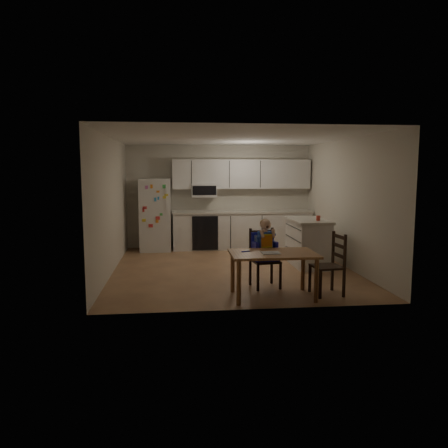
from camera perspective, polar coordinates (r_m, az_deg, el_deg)
room at (r=8.78m, az=0.67°, el=2.82°), size 4.52×5.01×2.51m
refrigerator at (r=10.43m, az=-8.95°, el=1.20°), size 0.72×0.70×1.70m
kitchen_run at (r=10.62m, az=2.20°, el=1.53°), size 3.37×0.62×2.15m
kitchen_island at (r=8.85m, az=10.88°, el=-2.35°), size 0.66×1.26×0.93m
red_cup at (r=8.57m, az=12.20°, el=0.76°), size 0.08×0.08×0.10m
dining_table at (r=6.54m, az=6.42°, el=-4.52°), size 1.27×0.82×0.68m
napkin at (r=6.48m, az=6.11°, el=-3.75°), size 0.27×0.23×0.01m
toddler_spoon at (r=6.53m, az=2.76°, el=-3.60°), size 0.12×0.06×0.02m
chair_booster at (r=7.12m, az=5.29°, el=-2.87°), size 0.48×0.48×1.12m
chair_side at (r=6.88m, az=14.03°, el=-4.56°), size 0.46×0.46×0.95m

